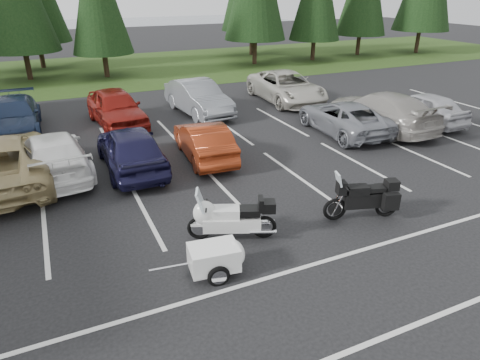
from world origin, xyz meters
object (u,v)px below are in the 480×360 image
object	(u,v)px
car_near_4	(130,148)
car_near_6	(343,117)
car_near_2	(1,161)
adventure_motorcycle	(362,195)
car_near_8	(423,107)
car_near_7	(381,111)
cargo_trailer	(214,260)
car_near_5	(204,141)
touring_motorcycle	(232,215)
car_far_1	(14,116)
car_far_3	(198,98)
car_far_2	(116,108)
car_near_3	(53,155)
car_far_4	(286,87)

from	to	relation	value
car_near_4	car_near_6	world-z (taller)	car_near_4
car_near_2	adventure_motorcycle	distance (m)	11.41
car_near_2	car_near_8	bearing A→B (deg)	175.81
car_near_7	adventure_motorcycle	distance (m)	8.84
car_near_7	cargo_trailer	world-z (taller)	car_near_7
car_near_7	car_near_2	bearing A→B (deg)	-4.08
car_near_8	cargo_trailer	size ratio (longest dim) A/B	2.74
car_near_5	touring_motorcycle	xyz separation A→B (m)	(-1.32, -5.62, 0.02)
car_near_6	car_near_8	size ratio (longest dim) A/B	1.15
car_near_4	car_near_5	xyz separation A→B (m)	(2.72, -0.06, -0.12)
car_far_1	car_far_3	size ratio (longest dim) A/B	1.04
car_far_1	car_near_5	bearing A→B (deg)	-42.62
car_near_4	car_near_5	bearing A→B (deg)	178.72
car_far_2	car_near_4	bearing A→B (deg)	-100.14
car_near_5	car_near_8	size ratio (longest dim) A/B	0.95
car_near_3	car_far_3	distance (m)	8.84
car_near_3	car_far_1	bearing A→B (deg)	-81.57
car_near_4	car_far_3	distance (m)	7.46
car_near_2	car_far_1	distance (m)	5.80
car_far_2	car_far_3	size ratio (longest dim) A/B	0.98
car_near_4	touring_motorcycle	size ratio (longest dim) A/B	1.86
car_near_7	cargo_trailer	xyz separation A→B (m)	(-10.89, -6.97, -0.46)
car_near_7	adventure_motorcycle	world-z (taller)	car_near_7
car_near_5	car_far_3	xyz separation A→B (m)	(1.88, 5.93, 0.13)
car_far_3	car_far_4	distance (m)	5.34
car_near_3	cargo_trailer	xyz separation A→B (m)	(2.95, -7.52, -0.38)
car_near_5	car_near_6	size ratio (longest dim) A/B	0.83
car_far_2	car_far_3	bearing A→B (deg)	-1.59
car_far_3	car_far_2	bearing A→B (deg)	177.94
car_far_4	touring_motorcycle	bearing A→B (deg)	-123.12
adventure_motorcycle	touring_motorcycle	bearing A→B (deg)	-171.41
car_near_4	cargo_trailer	distance (m)	6.91
car_near_5	car_near_8	distance (m)	11.00
car_near_8	touring_motorcycle	bearing A→B (deg)	23.77
car_near_2	car_near_5	distance (m)	6.83
car_near_6	car_far_2	world-z (taller)	car_far_2
car_near_7	car_near_6	bearing A→B (deg)	-8.67
car_near_3	car_near_4	xyz separation A→B (m)	(2.52, -0.64, 0.06)
car_far_2	car_near_7	bearing A→B (deg)	-32.23
car_near_4	car_far_2	distance (m)	5.63
car_far_2	car_far_4	bearing A→B (deg)	-1.74
car_near_7	adventure_motorcycle	size ratio (longest dim) A/B	2.37
car_far_4	cargo_trailer	distance (m)	16.17
car_near_2	car_near_7	xyz separation A→B (m)	(15.40, -0.42, 0.00)
car_near_2	car_near_7	world-z (taller)	car_near_7
car_near_2	touring_motorcycle	distance (m)	8.27
car_near_3	car_far_4	distance (m)	13.64
car_far_1	touring_motorcycle	bearing A→B (deg)	-64.86
car_near_2	car_near_8	xyz separation A→B (m)	(17.80, -0.60, -0.08)
car_near_5	car_far_2	size ratio (longest dim) A/B	0.86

